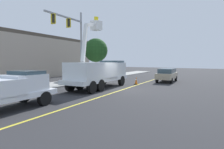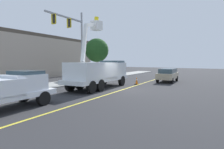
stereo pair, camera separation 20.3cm
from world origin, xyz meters
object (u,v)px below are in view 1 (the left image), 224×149
object	(u,v)px
utility_bucket_truck	(99,72)
passing_minivan	(167,74)
service_pickup_truck	(2,90)
traffic_cone_mid_front	(136,81)
traffic_signal_mast	(73,35)

from	to	relation	value
utility_bucket_truck	passing_minivan	distance (m)	9.97
utility_bucket_truck	service_pickup_truck	distance (m)	9.51
passing_minivan	traffic_cone_mid_front	size ratio (longest dim) A/B	5.73
service_pickup_truck	traffic_signal_mast	world-z (taller)	traffic_signal_mast
utility_bucket_truck	traffic_signal_mast	xyz separation A→B (m)	(0.68, 4.63, 4.00)
traffic_cone_mid_front	traffic_signal_mast	world-z (taller)	traffic_signal_mast
passing_minivan	traffic_signal_mast	world-z (taller)	traffic_signal_mast
traffic_cone_mid_front	traffic_signal_mast	distance (m)	8.93
passing_minivan	traffic_signal_mast	xyz separation A→B (m)	(-8.74, 7.81, 4.65)
utility_bucket_truck	traffic_signal_mast	distance (m)	6.16
traffic_signal_mast	traffic_cone_mid_front	bearing A→B (deg)	-56.52
utility_bucket_truck	traffic_signal_mast	bearing A→B (deg)	81.60
utility_bucket_truck	service_pickup_truck	xyz separation A→B (m)	(-9.36, -1.64, -0.50)
traffic_cone_mid_front	traffic_signal_mast	size ratio (longest dim) A/B	0.10
traffic_signal_mast	passing_minivan	bearing A→B (deg)	-41.80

